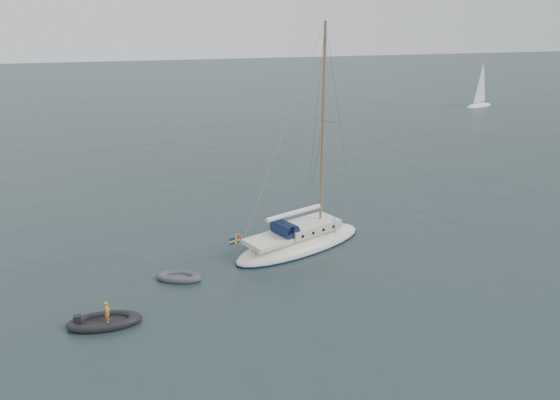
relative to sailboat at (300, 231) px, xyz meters
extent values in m
plane|color=black|center=(0.43, -1.91, -1.13)|extent=(300.00, 300.00, 0.00)
ellipsoid|color=white|center=(0.00, 0.00, -0.96)|extent=(9.95, 3.10, 1.66)
cube|color=silver|center=(0.77, 0.00, 0.18)|extent=(3.98, 2.10, 0.61)
cube|color=white|center=(-2.66, 0.00, 0.00)|extent=(2.65, 2.10, 0.28)
cylinder|color=#111C3D|center=(-1.28, 0.00, 0.48)|extent=(1.06, 1.83, 1.06)
cube|color=#111C3D|center=(-1.50, 0.00, 0.70)|extent=(0.50, 1.83, 0.44)
cylinder|color=olive|center=(1.77, 0.00, 6.50)|extent=(0.17, 0.17, 13.27)
cylinder|color=olive|center=(1.77, 0.00, 7.17)|extent=(0.06, 2.43, 0.06)
cylinder|color=olive|center=(-0.56, 0.00, 1.36)|extent=(4.65, 0.11, 0.11)
cylinder|color=white|center=(-0.56, 0.00, 1.41)|extent=(4.32, 0.31, 0.31)
cylinder|color=gray|center=(-4.43, 0.00, 0.47)|extent=(0.04, 2.43, 0.04)
torus|color=#F13D12|center=(-4.48, 0.66, 0.47)|extent=(0.60, 0.11, 0.60)
cylinder|color=olive|center=(-4.81, 0.00, 0.36)|extent=(0.03, 0.03, 1.00)
cube|color=navy|center=(-5.15, 0.00, 0.70)|extent=(0.66, 0.02, 0.42)
cube|color=#E6B408|center=(-5.15, 0.00, 0.70)|extent=(0.69, 0.03, 0.10)
cube|color=#E6B408|center=(-5.03, 0.00, 0.70)|extent=(0.10, 0.03, 0.44)
cylinder|color=black|center=(-0.67, 1.06, 0.18)|extent=(0.20, 0.07, 0.20)
cylinder|color=black|center=(-0.67, -1.06, 0.18)|extent=(0.20, 0.07, 0.20)
cylinder|color=black|center=(0.22, 1.06, 0.18)|extent=(0.20, 0.07, 0.20)
cylinder|color=black|center=(0.22, -1.06, 0.18)|extent=(0.20, 0.07, 0.20)
cylinder|color=black|center=(1.10, 1.06, 0.18)|extent=(0.20, 0.07, 0.20)
cylinder|color=black|center=(1.10, -1.06, 0.18)|extent=(0.20, 0.07, 0.20)
cylinder|color=black|center=(1.99, 1.06, 0.18)|extent=(0.20, 0.07, 0.20)
cylinder|color=black|center=(1.99, -1.06, 0.18)|extent=(0.20, 0.07, 0.20)
cube|color=#47474C|center=(-8.19, -2.57, -1.01)|extent=(1.64, 0.68, 0.10)
cube|color=black|center=(-12.21, -6.47, -1.00)|extent=(2.28, 0.95, 0.11)
cube|color=black|center=(-13.45, -6.47, -0.70)|extent=(0.33, 0.33, 0.57)
imported|color=orange|center=(-12.02, -6.47, -0.40)|extent=(0.29, 0.42, 1.12)
ellipsoid|color=white|center=(44.74, 45.66, -1.08)|extent=(6.09, 2.03, 1.01)
cylinder|color=gray|center=(44.74, 45.66, 2.93)|extent=(0.10, 0.10, 7.10)
cone|color=white|center=(44.69, 45.66, 2.93)|extent=(3.25, 3.25, 6.59)
camera|label=1|loc=(-10.00, -31.58, 13.72)|focal=35.00mm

